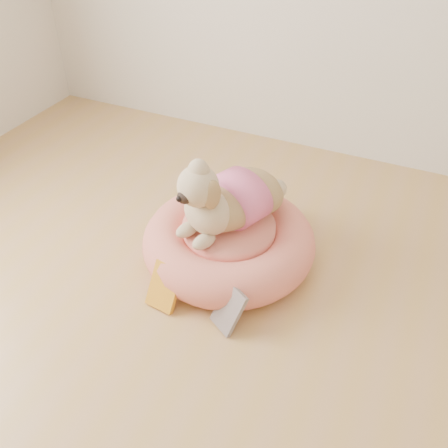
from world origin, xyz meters
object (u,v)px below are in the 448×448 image
at_px(pet_bed, 229,242).
at_px(book_white, 229,309).
at_px(book_yellow, 164,286).
at_px(dog, 226,186).

relative_size(pet_bed, book_white, 4.19).
bearing_deg(pet_bed, book_white, -65.89).
bearing_deg(book_yellow, dog, 79.72).
xyz_separation_m(dog, book_yellow, (-0.11, -0.35, -0.29)).
distance_m(pet_bed, book_white, 0.38).
relative_size(pet_bed, dog, 1.48).
relative_size(dog, book_yellow, 2.72).
distance_m(dog, book_white, 0.49).
bearing_deg(dog, pet_bed, 21.38).
bearing_deg(pet_bed, book_yellow, -109.36).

